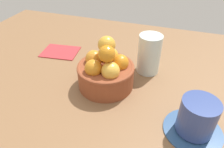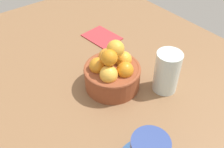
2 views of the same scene
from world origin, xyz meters
TOP-DOWN VIEW (x-y plane):
  - ground_plane at (0.00, 0.00)cm, footprint 112.56×83.50cm
  - terracotta_bowl at (0.03, -0.02)cm, footprint 14.05×14.05cm
  - water_glass at (8.86, 9.75)cm, footprint 6.14×6.14cm
  - folded_napkin at (-19.67, 11.08)cm, footprint 12.18×9.81cm

SIDE VIEW (x-z plane):
  - ground_plane at x=0.00cm, z-range -3.88..0.00cm
  - folded_napkin at x=-19.67cm, z-range 0.00..0.60cm
  - terracotta_bowl at x=0.03cm, z-range -2.07..11.12cm
  - water_glass at x=8.86cm, z-range 0.00..10.79cm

